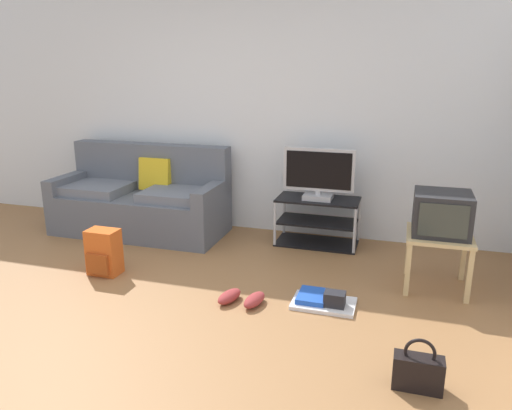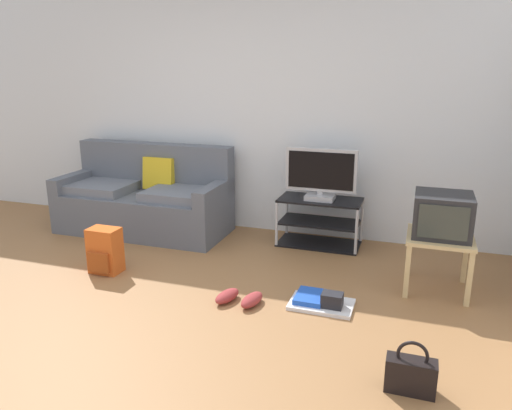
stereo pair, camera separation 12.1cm
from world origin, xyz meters
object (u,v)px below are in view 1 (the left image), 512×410
Objects in this scene: couch at (142,201)px; tv_stand at (317,221)px; side_table at (439,243)px; handbag at (418,371)px; crt_tv at (442,213)px; floor_tray at (323,300)px; sneakers_pair at (242,298)px; flat_tv at (319,175)px; backpack at (104,252)px.

couch reaches higher than tv_stand.
couch is 3.62× the size of side_table.
crt_tv is at bearing 84.07° from handbag.
couch is at bearing 144.96° from handbag.
side_table is (1.14, -0.75, 0.15)m from tv_stand.
sneakers_pair is at bearing -165.80° from floor_tray.
tv_stand is 1.72× the size of floor_tray.
handbag reaches higher than floor_tray.
flat_tv is 1.53m from floor_tray.
handbag is (2.94, -2.06, -0.24)m from couch.
flat_tv is 1.60× the size of crt_tv.
handbag is at bearing -51.22° from floor_tray.
side_table is at bearing 35.38° from floor_tray.
side_table is (1.14, -0.73, -0.35)m from flat_tv.
side_table is 1.35× the size of sneakers_pair.
backpack is at bearing -77.02° from couch.
backpack is (-1.68, -1.30, -0.55)m from flat_tv.
flat_tv is 1.74× the size of backpack.
couch is 2.24× the size of tv_stand.
crt_tv reaches higher than tv_stand.
side_table is 1.10m from floor_tray.
side_table is at bearing -33.39° from tv_stand.
sneakers_pair is (-1.46, -0.77, -0.60)m from crt_tv.
flat_tv is at bearing 147.98° from crt_tv.
handbag is at bearing -65.76° from flat_tv.
backpack is 1.07× the size of sneakers_pair.
tv_stand is 1.62× the size of side_table.
floor_tray is (0.29, -1.33, -0.71)m from flat_tv.
flat_tv is 1.47× the size of floor_tray.
couch is 3.16m from crt_tv.
floor_tray is at bearing 128.78° from handbag.
handbag is (-0.15, -1.48, -0.53)m from crt_tv.
crt_tv is 1.21m from floor_tray.
flat_tv is 1.35m from crt_tv.
sneakers_pair is at bearing -102.24° from flat_tv.
flat_tv is 1.38× the size of side_table.
flat_tv reaches higher than sneakers_pair.
sneakers_pair is 0.78× the size of floor_tray.
sneakers_pair is (-0.32, -1.49, -0.70)m from flat_tv.
crt_tv is at bearing -10.65° from couch.
crt_tv is (1.14, -0.74, 0.40)m from tv_stand.
side_table is 1.68m from sneakers_pair.
couch is 1.20m from backpack.
backpack is 1.98m from floor_tray.
handbag is (2.67, -0.90, -0.09)m from backpack.
backpack is at bearing -168.33° from crt_tv.
couch is 4.89× the size of sneakers_pair.
flat_tv is (-0.00, -0.02, 0.50)m from tv_stand.
tv_stand is 1.42m from crt_tv.
couch is 3.15m from side_table.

